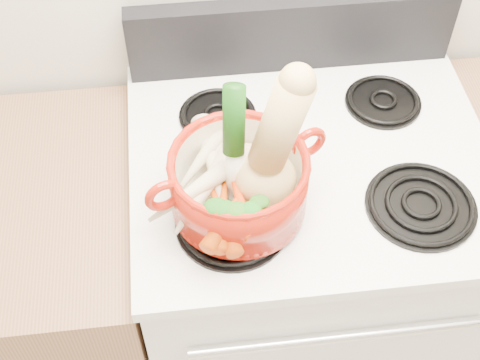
{
  "coord_description": "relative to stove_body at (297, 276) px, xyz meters",
  "views": [
    {
      "loc": [
        -0.26,
        0.48,
        2.02
      ],
      "look_at": [
        -0.17,
        1.26,
        1.07
      ],
      "focal_mm": 50.0,
      "sensor_mm": 36.0,
      "label": 1
    }
  ],
  "objects": [
    {
      "name": "parsnip_0",
      "position": [
        -0.21,
        -0.1,
        0.56
      ],
      "size": [
        0.07,
        0.24,
        0.07
      ],
      "primitive_type": "cone",
      "rotation": [
        1.66,
        0.0,
        -0.13
      ],
      "color": "beige",
      "rests_on": "dutch_oven"
    },
    {
      "name": "control_backsplash",
      "position": [
        0.0,
        0.3,
        0.58
      ],
      "size": [
        0.76,
        0.05,
        0.18
      ],
      "primitive_type": "cube",
      "color": "black",
      "rests_on": "cooktop"
    },
    {
      "name": "leek",
      "position": [
        -0.18,
        -0.11,
        0.67
      ],
      "size": [
        0.06,
        0.09,
        0.27
      ],
      "primitive_type": "cylinder",
      "rotation": [
        -0.18,
        0.0,
        -0.21
      ],
      "color": "white",
      "rests_on": "dutch_oven"
    },
    {
      "name": "carrot_1",
      "position": [
        -0.21,
        -0.18,
        0.56
      ],
      "size": [
        0.06,
        0.16,
        0.05
      ],
      "primitive_type": "cone",
      "rotation": [
        1.66,
        0.0,
        -0.16
      ],
      "color": "#CF480A",
      "rests_on": "dutch_oven"
    },
    {
      "name": "stove_body",
      "position": [
        0.0,
        0.0,
        0.0
      ],
      "size": [
        0.76,
        0.65,
        0.92
      ],
      "primitive_type": "cube",
      "color": "white",
      "rests_on": "floor"
    },
    {
      "name": "parsnip_4",
      "position": [
        -0.23,
        -0.05,
        0.58
      ],
      "size": [
        0.16,
        0.19,
        0.06
      ],
      "primitive_type": "cone",
      "rotation": [
        1.66,
        0.0,
        -0.66
      ],
      "color": "beige",
      "rests_on": "dutch_oven"
    },
    {
      "name": "pot_handle_right",
      "position": [
        -0.03,
        -0.08,
        0.62
      ],
      "size": [
        0.08,
        0.04,
        0.07
      ],
      "primitive_type": "torus",
      "rotation": [
        1.57,
        0.0,
        0.33
      ],
      "color": "#9C180A",
      "rests_on": "dutch_oven"
    },
    {
      "name": "parsnip_3",
      "position": [
        -0.27,
        -0.14,
        0.58
      ],
      "size": [
        0.18,
        0.13,
        0.06
      ],
      "primitive_type": "cone",
      "rotation": [
        1.66,
        0.0,
        -1.05
      ],
      "color": "beige",
      "rests_on": "dutch_oven"
    },
    {
      "name": "burner_back_right",
      "position": [
        0.19,
        0.14,
        0.5
      ],
      "size": [
        0.17,
        0.17,
        0.02
      ],
      "primitive_type": "cylinder",
      "color": "black",
      "rests_on": "cooktop"
    },
    {
      "name": "squash",
      "position": [
        -0.12,
        -0.13,
        0.68
      ],
      "size": [
        0.19,
        0.12,
        0.32
      ],
      "primitive_type": null,
      "rotation": [
        0.0,
        0.24,
        -0.01
      ],
      "color": "tan",
      "rests_on": "dutch_oven"
    },
    {
      "name": "pot_handle_left",
      "position": [
        -0.31,
        -0.17,
        0.62
      ],
      "size": [
        0.08,
        0.04,
        0.07
      ],
      "primitive_type": "torus",
      "rotation": [
        1.57,
        0.0,
        0.33
      ],
      "color": "#9C180A",
      "rests_on": "dutch_oven"
    },
    {
      "name": "burner_front_left",
      "position": [
        -0.19,
        -0.16,
        0.5
      ],
      "size": [
        0.22,
        0.22,
        0.02
      ],
      "primitive_type": "cylinder",
      "color": "black",
      "rests_on": "cooktop"
    },
    {
      "name": "dutch_oven",
      "position": [
        -0.17,
        -0.12,
        0.57
      ],
      "size": [
        0.34,
        0.34,
        0.13
      ],
      "primitive_type": "cylinder",
      "rotation": [
        0.0,
        0.0,
        0.33
      ],
      "color": "#9C180A",
      "rests_on": "burner_front_left"
    },
    {
      "name": "burner_front_right",
      "position": [
        0.19,
        -0.16,
        0.5
      ],
      "size": [
        0.22,
        0.22,
        0.02
      ],
      "primitive_type": "cylinder",
      "color": "black",
      "rests_on": "cooktop"
    },
    {
      "name": "carrot_2",
      "position": [
        -0.14,
        -0.15,
        0.57
      ],
      "size": [
        0.04,
        0.15,
        0.04
      ],
      "primitive_type": "cone",
      "rotation": [
        1.66,
        0.0,
        -0.06
      ],
      "color": "#C65E09",
      "rests_on": "dutch_oven"
    },
    {
      "name": "burner_back_left",
      "position": [
        -0.19,
        0.14,
        0.5
      ],
      "size": [
        0.17,
        0.17,
        0.02
      ],
      "primitive_type": "cylinder",
      "color": "black",
      "rests_on": "cooktop"
    },
    {
      "name": "carrot_0",
      "position": [
        -0.21,
        -0.19,
        0.55
      ],
      "size": [
        0.07,
        0.17,
        0.05
      ],
      "primitive_type": "cone",
      "rotation": [
        1.66,
        0.0,
        0.19
      ],
      "color": "#BD3709",
      "rests_on": "dutch_oven"
    },
    {
      "name": "ginger",
      "position": [
        -0.18,
        -0.05,
        0.56
      ],
      "size": [
        0.11,
        0.09,
        0.05
      ],
      "primitive_type": "ellipsoid",
      "rotation": [
        0.0,
        0.0,
        -0.38
      ],
      "color": "tan",
      "rests_on": "dutch_oven"
    },
    {
      "name": "oven_handle",
      "position": [
        0.0,
        -0.34,
        0.32
      ],
      "size": [
        0.6,
        0.02,
        0.02
      ],
      "primitive_type": "cylinder",
      "rotation": [
        0.0,
        1.57,
        0.0
      ],
      "color": "silver",
      "rests_on": "stove_body"
    },
    {
      "name": "parsnip_2",
      "position": [
        -0.22,
        -0.06,
        0.57
      ],
      "size": [
        0.07,
        0.21,
        0.06
      ],
      "primitive_type": "cone",
      "rotation": [
        1.66,
        0.0,
        0.11
      ],
      "color": "beige",
      "rests_on": "dutch_oven"
    },
    {
      "name": "parsnip_1",
      "position": [
        -0.24,
        -0.12,
        0.57
      ],
      "size": [
        0.17,
        0.21,
        0.06
      ],
      "primitive_type": "cone",
      "rotation": [
        1.66,
        0.0,
        -0.63
      ],
      "color": "beige",
      "rests_on": "dutch_oven"
    },
    {
      "name": "cooktop",
      "position": [
        0.0,
        0.0,
        0.47
      ],
      "size": [
        0.78,
        0.67,
        0.03
      ],
      "primitive_type": "cube",
      "color": "white",
      "rests_on": "stove_body"
    },
    {
      "name": "carrot_3",
      "position": [
        -0.2,
        -0.2,
        0.57
      ],
      "size": [
        0.11,
        0.15,
        0.05
      ],
      "primitive_type": "cone",
      "rotation": [
        1.66,
        0.0,
        -0.6
      ],
      "color": "#CD510A",
      "rests_on": "dutch_oven"
    },
    {
      "name": "carrot_4",
      "position": [
        -0.17,
        -0.18,
        0.58
      ],
      "size": [
        0.05,
        0.16,
        0.04
      ],
      "primitive_type": "cone",
      "rotation": [
        1.66,
        0.0,
        0.14
      ],
      "color": "#DC3E0B",
      "rests_on": "dutch_oven"
    }
  ]
}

